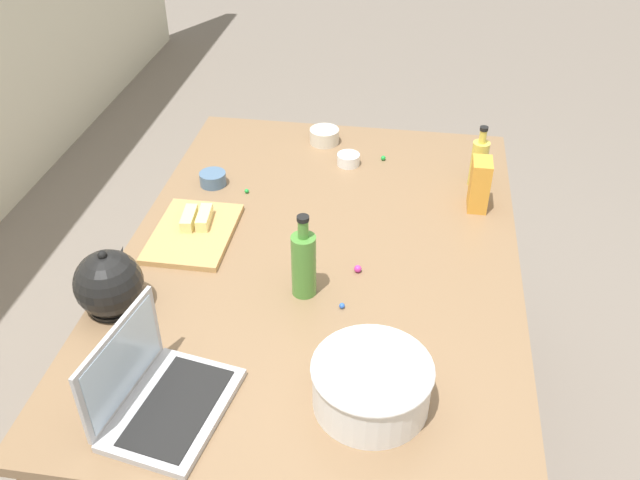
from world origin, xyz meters
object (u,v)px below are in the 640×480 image
ramekin_medium (213,179)px  bottle_olive (304,263)px  kettle (109,284)px  butter_stick_left (204,218)px  ramekin_small (348,159)px  laptop (156,393)px  cutting_board (193,233)px  candy_bag (480,185)px  bottle_oil (479,162)px  butter_stick_right (189,218)px  mixing_bowl_large (372,384)px  ramekin_wide (324,136)px

ramekin_medium → bottle_olive: bearing=-141.7°
bottle_olive → kettle: (-0.14, 0.49, -0.02)m
butter_stick_left → ramekin_small: butter_stick_left is taller
bottle_olive → ramekin_small: bottle_olive is taller
laptop → cutting_board: (0.65, 0.12, -0.04)m
bottle_olive → candy_bag: size_ratio=1.47×
candy_bag → bottle_oil: bearing=-0.9°
cutting_board → butter_stick_left: size_ratio=3.02×
bottle_oil → ramekin_medium: size_ratio=2.42×
kettle → cutting_board: (0.34, -0.11, -0.07)m
bottle_olive → bottle_oil: bearing=-36.7°
bottle_olive → candy_bag: (0.50, -0.48, -0.02)m
cutting_board → candy_bag: (0.29, -0.86, 0.08)m
ramekin_small → ramekin_medium: size_ratio=0.90×
butter_stick_right → ramekin_medium: (0.26, -0.00, -0.01)m
mixing_bowl_large → ramekin_small: (1.07, 0.18, -0.04)m
ramekin_wide → laptop: bearing=171.9°
bottle_olive → cutting_board: bearing=61.2°
ramekin_medium → butter_stick_right: bearing=180.0°
bottle_oil → butter_stick_right: bottle_oil is taller
bottle_olive → kettle: bearing=105.6°
cutting_board → candy_bag: size_ratio=1.95×
bottle_olive → ramekin_wide: 0.86m
laptop → butter_stick_right: bearing=11.7°
mixing_bowl_large → cutting_board: (0.57, 0.59, -0.05)m
butter_stick_right → candy_bag: bearing=-73.9°
laptop → kettle: size_ratio=1.61×
kettle → ramekin_wide: size_ratio=1.96×
mixing_bowl_large → ramekin_small: size_ratio=3.44×
ramekin_small → ramekin_wide: ramekin_wide is taller
mixing_bowl_large → ramekin_medium: mixing_bowl_large is taller
ramekin_wide → candy_bag: bearing=-123.1°
ramekin_wide → butter_stick_left: bearing=154.8°
candy_bag → butter_stick_left: bearing=106.3°
kettle → laptop: bearing=-142.9°
laptop → bottle_olive: bearing=-30.0°
bottle_oil → ramekin_wide: bearing=68.6°
laptop → butter_stick_left: 0.71m
mixing_bowl_large → ramekin_medium: size_ratio=3.09×
butter_stick_left → ramekin_wide: 0.67m
bottle_oil → candy_bag: 0.14m
ramekin_medium → cutting_board: bearing=-175.7°
bottle_oil → butter_stick_left: size_ratio=1.96×
kettle → butter_stick_left: bearing=-18.9°
ramekin_wide → ramekin_small: bearing=-143.9°
kettle → butter_stick_left: (0.39, -0.13, -0.04)m
butter_stick_left → candy_bag: size_ratio=0.65×
butter_stick_right → candy_bag: size_ratio=0.65×
cutting_board → bottle_oil: bearing=-63.1°
cutting_board → butter_stick_left: 0.06m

